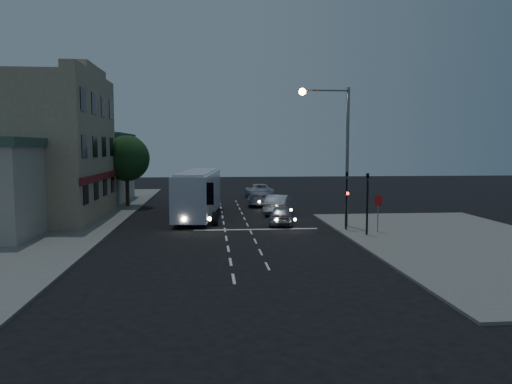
{
  "coord_description": "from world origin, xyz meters",
  "views": [
    {
      "loc": [
        -0.9,
        -29.64,
        5.26
      ],
      "look_at": [
        2.24,
        4.52,
        2.2
      ],
      "focal_mm": 35.0,
      "sensor_mm": 36.0,
      "label": 1
    }
  ],
  "objects": [
    {
      "name": "tour_bus",
      "position": [
        -1.79,
        7.84,
        1.9
      ],
      "size": [
        3.47,
        11.65,
        3.52
      ],
      "rotation": [
        0.0,
        0.0,
        -0.1
      ],
      "color": "silver",
      "rests_on": "ground"
    },
    {
      "name": "car_sedan_c",
      "position": [
        4.12,
        21.66,
        0.77
      ],
      "size": [
        2.73,
        5.63,
        1.54
      ],
      "primitive_type": "imported",
      "rotation": [
        0.0,
        0.0,
        3.17
      ],
      "color": "silver",
      "rests_on": "ground"
    },
    {
      "name": "low_building_north",
      "position": [
        -13.5,
        20.0,
        3.39
      ],
      "size": [
        9.4,
        9.4,
        6.5
      ],
      "color": "#A19F98",
      "rests_on": "sidewalk_far"
    },
    {
      "name": "ground",
      "position": [
        0.0,
        0.0,
        0.0
      ],
      "size": [
        120.0,
        120.0,
        0.0
      ],
      "primitive_type": "plane",
      "color": "black"
    },
    {
      "name": "traffic_signal_side",
      "position": [
        8.3,
        -1.2,
        2.42
      ],
      "size": [
        0.18,
        0.15,
        4.1
      ],
      "color": "black",
      "rests_on": "sidewalk_near"
    },
    {
      "name": "traffic_signal_main",
      "position": [
        7.6,
        0.78,
        2.42
      ],
      "size": [
        0.25,
        0.35,
        4.1
      ],
      "color": "black",
      "rests_on": "sidewalk_near"
    },
    {
      "name": "car_sedan_b",
      "position": [
        3.86,
        15.51,
        0.8
      ],
      "size": [
        3.41,
        5.85,
        1.59
      ],
      "primitive_type": "imported",
      "rotation": [
        0.0,
        0.0,
        2.92
      ],
      "color": "#A1A1B5",
      "rests_on": "ground"
    },
    {
      "name": "road_markings",
      "position": [
        1.29,
        3.31,
        0.0
      ],
      "size": [
        8.0,
        30.55,
        0.01
      ],
      "color": "silver",
      "rests_on": "ground"
    },
    {
      "name": "car_suv",
      "position": [
        3.9,
        3.8,
        0.67
      ],
      "size": [
        2.24,
        4.15,
        1.34
      ],
      "primitive_type": "imported",
      "rotation": [
        0.0,
        0.0,
        2.97
      ],
      "color": "gray",
      "rests_on": "ground"
    },
    {
      "name": "streetlight",
      "position": [
        7.34,
        2.2,
        5.73
      ],
      "size": [
        3.32,
        0.44,
        9.0
      ],
      "color": "slate",
      "rests_on": "sidewalk_near"
    },
    {
      "name": "sidewalk_far",
      "position": [
        -13.0,
        8.0,
        0.06
      ],
      "size": [
        12.0,
        50.0,
        0.12
      ],
      "primitive_type": "cube",
      "color": "slate",
      "rests_on": "ground"
    },
    {
      "name": "main_building",
      "position": [
        -13.96,
        8.0,
        5.16
      ],
      "size": [
        10.12,
        12.0,
        11.0
      ],
      "color": "gray",
      "rests_on": "sidewalk_far"
    },
    {
      "name": "sidewalk_near",
      "position": [
        13.0,
        -4.0,
        0.06
      ],
      "size": [
        12.0,
        24.0,
        0.12
      ],
      "primitive_type": "cube",
      "color": "slate",
      "rests_on": "ground"
    },
    {
      "name": "car_sedan_a",
      "position": [
        4.46,
        9.24,
        0.78
      ],
      "size": [
        2.98,
        4.99,
        1.55
      ],
      "primitive_type": "imported",
      "rotation": [
        0.0,
        0.0,
        2.84
      ],
      "color": "silver",
      "rests_on": "ground"
    },
    {
      "name": "street_tree",
      "position": [
        -8.21,
        15.02,
        4.5
      ],
      "size": [
        4.0,
        4.0,
        6.2
      ],
      "color": "black",
      "rests_on": "sidewalk_far"
    },
    {
      "name": "regulatory_sign",
      "position": [
        9.3,
        -0.24,
        1.6
      ],
      "size": [
        0.45,
        0.12,
        2.2
      ],
      "color": "slate",
      "rests_on": "sidewalk_near"
    }
  ]
}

